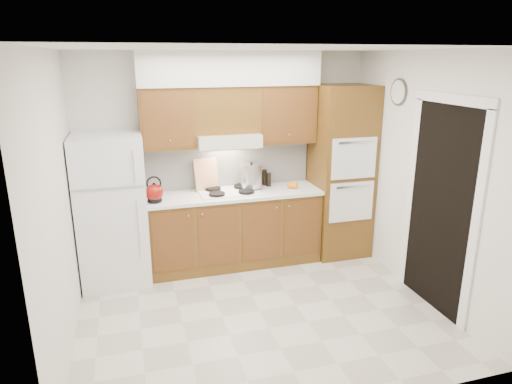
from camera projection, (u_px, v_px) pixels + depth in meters
floor at (260, 311)px, 4.73m from camera, size 3.60×3.60×0.00m
ceiling at (260, 48)px, 3.99m from camera, size 3.60×3.60×0.00m
wall_back at (226, 158)px, 5.74m from camera, size 3.60×0.02×2.60m
wall_left at (58, 207)px, 3.88m from camera, size 0.02×3.00×2.60m
wall_right at (422, 177)px, 4.84m from camera, size 0.02×3.00×2.60m
fridge at (112, 210)px, 5.16m from camera, size 0.75×0.72×1.72m
base_cabinets at (234, 229)px, 5.71m from camera, size 2.11×0.60×0.90m
countertop at (234, 194)px, 5.57m from camera, size 2.13×0.62×0.04m
backsplash at (228, 165)px, 5.75m from camera, size 2.11×0.03×0.56m
oven_cabinet at (341, 172)px, 5.88m from camera, size 0.70×0.65×2.20m
upper_cab_left at (167, 118)px, 5.24m from camera, size 0.63×0.33×0.70m
upper_cab_right at (285, 114)px, 5.62m from camera, size 0.73×0.33×0.70m
range_hood at (227, 140)px, 5.45m from camera, size 0.75×0.45×0.15m
upper_cab_over_hood at (226, 110)px, 5.40m from camera, size 0.75×0.33×0.55m
soffit at (230, 68)px, 5.27m from camera, size 2.13×0.36×0.40m
cooktop at (230, 192)px, 5.57m from camera, size 0.74×0.50×0.01m
doorway at (440, 210)px, 4.59m from camera, size 0.02×0.90×2.10m
wall_clock at (399, 92)px, 5.10m from camera, size 0.02×0.30×0.30m
kettle at (154, 193)px, 5.16m from camera, size 0.25×0.25×0.20m
cutting_board at (206, 174)px, 5.61m from camera, size 0.31×0.16×0.39m
stock_pot at (251, 176)px, 5.66m from camera, size 0.28×0.28×0.28m
condiment_a at (265, 177)px, 5.84m from camera, size 0.06×0.06×0.21m
condiment_b at (263, 177)px, 5.89m from camera, size 0.06×0.06×0.18m
condiment_c at (269, 180)px, 5.80m from camera, size 0.08×0.08×0.17m
orange_near at (295, 185)px, 5.70m from camera, size 0.09×0.09×0.08m
orange_far at (291, 185)px, 5.72m from camera, size 0.12×0.12×0.09m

